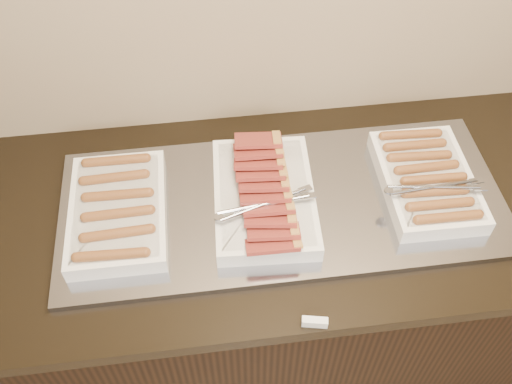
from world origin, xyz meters
TOP-DOWN VIEW (x-y plane):
  - counter at (0.00, 2.13)m, footprint 2.06×0.76m
  - warming_tray at (0.03, 2.13)m, footprint 1.20×0.50m
  - dish_left at (-0.41, 2.13)m, footprint 0.25×0.37m
  - dish_center at (-0.03, 2.13)m, footprint 0.29×0.42m
  - dish_right at (0.42, 2.13)m, footprint 0.26×0.36m
  - label_holder at (0.04, 1.77)m, footprint 0.06×0.03m

SIDE VIEW (x-z plane):
  - counter at x=0.00m, z-range 0.00..0.90m
  - warming_tray at x=0.03m, z-range 0.90..0.92m
  - label_holder at x=0.04m, z-range 0.90..0.92m
  - dish_left at x=-0.41m, z-range 0.91..0.98m
  - dish_right at x=0.42m, z-range 0.91..0.99m
  - dish_center at x=-0.03m, z-range 0.91..1.00m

